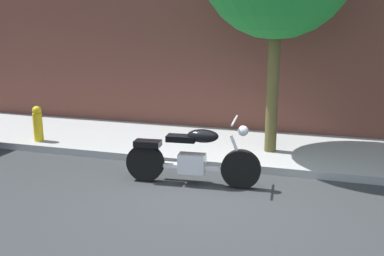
{
  "coord_description": "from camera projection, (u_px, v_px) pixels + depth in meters",
  "views": [
    {
      "loc": [
        1.63,
        -6.4,
        2.67
      ],
      "look_at": [
        -0.43,
        0.36,
        0.97
      ],
      "focal_mm": 41.86,
      "sensor_mm": 36.0,
      "label": 1
    }
  ],
  "objects": [
    {
      "name": "fire_hydrant",
      "position": [
        38.0,
        127.0,
        9.58
      ],
      "size": [
        0.2,
        0.2,
        0.91
      ],
      "color": "gold",
      "rests_on": "ground"
    },
    {
      "name": "sidewalk",
      "position": [
        242.0,
        148.0,
        9.39
      ],
      "size": [
        20.37,
        2.65,
        0.14
      ],
      "primitive_type": "cube",
      "color": "#A0A0A0",
      "rests_on": "ground"
    },
    {
      "name": "ground_plane",
      "position": [
        211.0,
        195.0,
        7.04
      ],
      "size": [
        60.0,
        60.0,
        0.0
      ],
      "primitive_type": "plane",
      "color": "#303335"
    },
    {
      "name": "motorcycle",
      "position": [
        192.0,
        158.0,
        7.39
      ],
      "size": [
        2.27,
        0.7,
        1.14
      ],
      "color": "black",
      "rests_on": "ground"
    }
  ]
}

